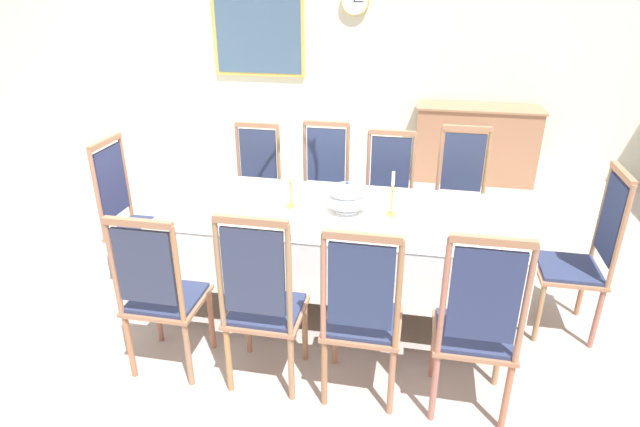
% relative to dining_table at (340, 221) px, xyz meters
% --- Properties ---
extents(ground, '(7.67, 6.89, 0.04)m').
position_rel_dining_table_xyz_m(ground, '(0.00, -0.20, -0.71)').
color(ground, '#AAA09B').
extents(back_wall, '(7.67, 0.08, 3.34)m').
position_rel_dining_table_xyz_m(back_wall, '(0.00, 3.28, 0.98)').
color(back_wall, silver).
rests_on(back_wall, ground).
extents(dining_table, '(2.46, 1.05, 0.76)m').
position_rel_dining_table_xyz_m(dining_table, '(0.00, 0.00, 0.00)').
color(dining_table, '#A27151').
rests_on(dining_table, ground).
extents(tablecloth, '(2.48, 1.07, 0.44)m').
position_rel_dining_table_xyz_m(tablecloth, '(0.00, -0.00, -0.05)').
color(tablecloth, white).
rests_on(tablecloth, dining_table).
extents(chair_south_a, '(0.44, 0.42, 1.10)m').
position_rel_dining_table_xyz_m(chair_south_a, '(-0.93, -0.93, -0.13)').
color(chair_south_a, '#A16657').
rests_on(chair_south_a, ground).
extents(chair_north_a, '(0.44, 0.42, 1.09)m').
position_rel_dining_table_xyz_m(chair_north_a, '(-0.93, 0.93, -0.13)').
color(chair_north_a, '#A67648').
rests_on(chair_north_a, ground).
extents(chair_south_b, '(0.44, 0.42, 1.17)m').
position_rel_dining_table_xyz_m(chair_south_b, '(-0.30, -0.93, -0.11)').
color(chair_south_b, '#9D7255').
rests_on(chair_south_b, ground).
extents(chair_north_b, '(0.44, 0.42, 1.14)m').
position_rel_dining_table_xyz_m(chair_north_b, '(-0.30, 0.93, -0.12)').
color(chair_north_b, '#A96A4C').
rests_on(chair_north_b, ground).
extents(chair_south_c, '(0.44, 0.42, 1.13)m').
position_rel_dining_table_xyz_m(chair_south_c, '(0.28, -0.93, -0.12)').
color(chair_south_c, '#A4714C').
rests_on(chair_south_c, ground).
extents(chair_north_c, '(0.44, 0.42, 1.09)m').
position_rel_dining_table_xyz_m(chair_north_c, '(0.28, 0.93, -0.13)').
color(chair_north_c, '#A6754D').
rests_on(chair_north_c, ground).
extents(chair_south_d, '(0.44, 0.42, 1.17)m').
position_rel_dining_table_xyz_m(chair_south_d, '(0.89, -0.93, -0.11)').
color(chair_south_d, '#AB6754').
rests_on(chair_south_d, ground).
extents(chair_north_d, '(0.44, 0.42, 1.16)m').
position_rel_dining_table_xyz_m(chair_north_d, '(0.89, 0.93, -0.11)').
color(chair_north_d, '#9E7754').
rests_on(chair_north_d, ground).
extents(chair_head_west, '(0.42, 0.44, 1.19)m').
position_rel_dining_table_xyz_m(chair_head_west, '(-1.64, -0.00, -0.10)').
color(chair_head_west, '#9D6E4D').
rests_on(chair_head_west, ground).
extents(chair_head_east, '(0.42, 0.44, 1.19)m').
position_rel_dining_table_xyz_m(chair_head_east, '(1.64, -0.00, -0.10)').
color(chair_head_east, '#9E7853').
rests_on(chair_head_east, ground).
extents(soup_tureen, '(0.29, 0.29, 0.23)m').
position_rel_dining_table_xyz_m(soup_tureen, '(0.05, 0.00, 0.19)').
color(soup_tureen, white).
rests_on(soup_tureen, tablecloth).
extents(candlestick_west, '(0.07, 0.07, 0.32)m').
position_rel_dining_table_xyz_m(candlestick_west, '(-0.36, 0.00, 0.20)').
color(candlestick_west, gold).
rests_on(candlestick_west, tablecloth).
extents(candlestick_east, '(0.07, 0.07, 0.32)m').
position_rel_dining_table_xyz_m(candlestick_east, '(0.36, -0.00, 0.20)').
color(candlestick_east, gold).
rests_on(candlestick_east, tablecloth).
extents(bowl_near_left, '(0.20, 0.20, 0.05)m').
position_rel_dining_table_xyz_m(bowl_near_left, '(-0.21, -0.41, 0.10)').
color(bowl_near_left, white).
rests_on(bowl_near_left, tablecloth).
extents(bowl_near_right, '(0.17, 0.17, 0.04)m').
position_rel_dining_table_xyz_m(bowl_near_right, '(0.94, -0.35, 0.10)').
color(bowl_near_right, white).
rests_on(bowl_near_right, tablecloth).
extents(bowl_far_left, '(0.15, 0.15, 0.03)m').
position_rel_dining_table_xyz_m(bowl_far_left, '(-0.24, 0.41, 0.09)').
color(bowl_far_left, white).
rests_on(bowl_far_left, tablecloth).
extents(spoon_primary, '(0.03, 0.18, 0.01)m').
position_rel_dining_table_xyz_m(spoon_primary, '(-0.33, -0.39, 0.08)').
color(spoon_primary, gold).
rests_on(spoon_primary, tablecloth).
extents(spoon_secondary, '(0.05, 0.18, 0.01)m').
position_rel_dining_table_xyz_m(spoon_secondary, '(1.05, -0.32, 0.08)').
color(spoon_secondary, gold).
rests_on(spoon_secondary, tablecloth).
extents(sideboard, '(1.44, 0.48, 0.90)m').
position_rel_dining_table_xyz_m(sideboard, '(1.16, 2.97, -0.24)').
color(sideboard, '#A27050').
rests_on(sideboard, ground).
extents(mounted_clock, '(0.33, 0.06, 0.33)m').
position_rel_dining_table_xyz_m(mounted_clock, '(-0.37, 3.21, 1.33)').
color(mounted_clock, '#D1B251').
extents(framed_painting, '(1.17, 0.05, 1.17)m').
position_rel_dining_table_xyz_m(framed_painting, '(-1.56, 3.22, 1.02)').
color(framed_painting, '#D1B251').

